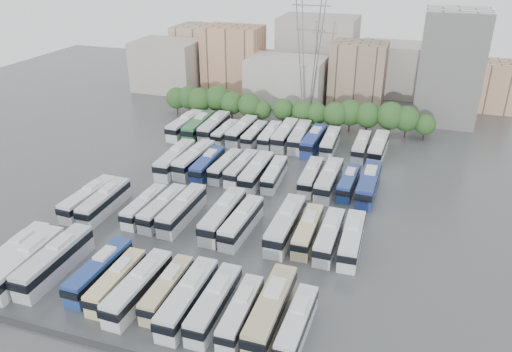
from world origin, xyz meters
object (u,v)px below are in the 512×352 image
(bus_r3_s8, at_px, (300,136))
(bus_r1_s10, at_px, (286,224))
(bus_r3_s10, at_px, (330,142))
(bus_r2_s13, at_px, (369,184))
(bus_r1_s1, at_px, (104,201))
(bus_r2_s7, at_px, (257,172))
(bus_r3_s6, at_px, (270,135))
(bus_r1_s13, at_px, (352,239))
(bus_r0_s11, at_px, (271,309))
(bus_r0_s9, at_px, (214,303))
(bus_r3_s3, at_px, (225,132))
(bus_r1_s8, at_px, (242,222))
(bus_r2_s12, at_px, (349,182))
(bus_r1_s0, at_px, (89,198))
(bus_r0_s0, at_px, (16,252))
(bus_r3_s9, at_px, (314,140))
(bus_r1_s7, at_px, (223,215))
(bus_r2_s10, at_px, (311,176))
(bus_r0_s2, at_px, (55,260))
(bus_r1_s12, at_px, (329,236))
(bus_r0_s1, at_px, (26,262))
(bus_r3_s0, at_px, (185,125))
(bus_r0_s8, at_px, (188,298))
(bus_r1_s3, at_px, (145,206))
(bus_r0_s6, at_px, (139,287))
(bus_r2_s2, at_px, (175,159))
(bus_r0_s7, at_px, (168,288))
(bus_r2_s6, at_px, (242,168))
(bus_r2_s8, at_px, (274,174))
(bus_r3_s12, at_px, (361,146))
(bus_r3_s13, at_px, (378,147))
(bus_r3_s5, at_px, (254,134))
(bus_r1_s5, at_px, (182,209))
(apartment_tower, at_px, (450,67))
(bus_r0_s5, at_px, (117,281))
(bus_r3_s1, at_px, (199,126))
(bus_r3_s7, at_px, (285,134))
(bus_r2_s3, at_px, (194,159))
(bus_r2_s11, at_px, (329,179))
(bus_r0_s4, at_px, (100,270))
(bus_r2_s4, at_px, (208,164))
(bus_r1_s11, at_px, (308,230))
(bus_r3_s2, at_px, (214,126))

(bus_r3_s8, bearing_deg, bus_r1_s10, -81.86)
(bus_r3_s10, bearing_deg, bus_r2_s13, -61.99)
(bus_r1_s1, height_order, bus_r2_s7, bus_r2_s7)
(bus_r2_s13, bearing_deg, bus_r3_s6, 143.44)
(bus_r1_s13, bearing_deg, bus_r0_s11, -111.65)
(bus_r0_s9, xyz_separation_m, bus_r3_s3, (-19.73, 53.61, -0.20))
(bus_r1_s8, xyz_separation_m, bus_r3_s6, (-6.56, 36.45, -0.12))
(bus_r2_s7, distance_m, bus_r2_s12, 16.57)
(bus_r1_s0, bearing_deg, bus_r0_s0, -87.89)
(bus_r1_s8, bearing_deg, bus_r3_s9, 87.59)
(bus_r1_s7, bearing_deg, bus_r2_s10, 62.45)
(bus_r0_s2, height_order, bus_r1_s12, bus_r0_s2)
(bus_r0_s1, xyz_separation_m, bus_r3_s0, (-3.33, 54.76, -0.01))
(bus_r0_s11, bearing_deg, bus_r2_s12, 84.96)
(bus_r0_s8, distance_m, bus_r1_s3, 24.86)
(bus_r0_s6, relative_size, bus_r2_s2, 0.93)
(bus_r0_s7, distance_m, bus_r2_s6, 36.13)
(bus_r0_s2, bearing_deg, bus_r2_s8, 60.18)
(bus_r3_s0, height_order, bus_r3_s12, bus_r3_s0)
(bus_r0_s2, bearing_deg, bus_r2_s10, 53.42)
(bus_r0_s9, bearing_deg, bus_r3_s13, 76.42)
(bus_r1_s8, relative_size, bus_r3_s5, 1.10)
(bus_r2_s2, bearing_deg, bus_r2_s8, -1.06)
(bus_r1_s5, bearing_deg, bus_r2_s10, 49.00)
(bus_r0_s11, height_order, bus_r2_s7, bus_r0_s11)
(apartment_tower, xyz_separation_m, bus_r0_s5, (-39.06, -82.14, -11.30))
(bus_r3_s1, bearing_deg, bus_r3_s0, 179.00)
(bus_r1_s1, height_order, bus_r3_s7, bus_r3_s7)
(bus_r2_s3, bearing_deg, bus_r1_s5, -68.14)
(bus_r1_s3, bearing_deg, bus_r2_s7, 53.25)
(bus_r1_s12, bearing_deg, bus_r0_s6, -136.39)
(bus_r2_s10, xyz_separation_m, bus_r2_s11, (3.37, -0.55, 0.18))
(bus_r2_s8, bearing_deg, bus_r3_s12, 51.65)
(bus_r1_s12, distance_m, bus_r2_s3, 35.09)
(bus_r2_s12, bearing_deg, bus_r1_s3, -145.74)
(bus_r0_s4, xyz_separation_m, bus_r1_s0, (-13.07, 16.24, 0.06))
(bus_r1_s7, relative_size, bus_r2_s8, 1.18)
(bus_r2_s3, distance_m, bus_r2_s12, 29.66)
(bus_r2_s4, xyz_separation_m, bus_r2_s12, (26.42, 0.95, -0.17))
(bus_r0_s0, height_order, bus_r0_s8, bus_r0_s8)
(bus_r1_s5, xyz_separation_m, bus_r2_s3, (-6.42, 18.44, 0.08))
(bus_r1_s11, xyz_separation_m, bus_r2_s7, (-13.29, 16.36, 0.21))
(bus_r1_s0, bearing_deg, bus_r1_s3, 7.78)
(bus_r1_s11, distance_m, bus_r3_s2, 46.79)
(bus_r0_s2, height_order, bus_r3_s2, bus_r0_s2)
(bus_r2_s12, distance_m, bus_r3_s1, 40.21)
(bus_r2_s8, height_order, bus_r2_s11, bus_r2_s11)
(bus_r0_s8, distance_m, bus_r3_s10, 55.38)
(bus_r3_s12, bearing_deg, bus_r0_s1, -123.08)
(bus_r1_s11, distance_m, bus_r1_s12, 3.32)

